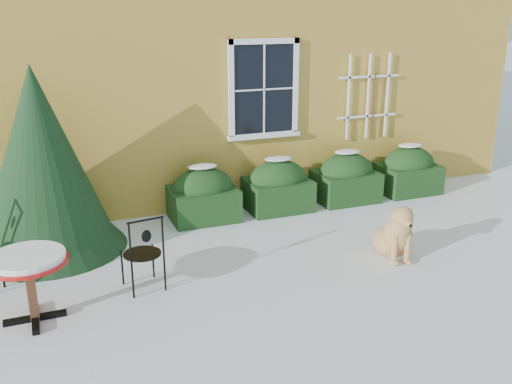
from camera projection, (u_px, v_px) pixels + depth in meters
name	position (u px, v px, depth m)	size (l,w,h in m)	color
ground	(285.00, 284.00, 7.07)	(80.00, 80.00, 0.00)	white
house	(155.00, 9.00, 12.26)	(12.40, 8.40, 6.40)	gold
hedge_row	(313.00, 182.00, 9.77)	(4.95, 0.80, 0.91)	black
evergreen_shrub	(43.00, 178.00, 7.79)	(2.14, 2.14, 2.59)	black
bistro_table	(28.00, 266.00, 6.06)	(0.85, 0.85, 0.79)	black
patio_chair_near	(143.00, 253.00, 6.81)	(0.49, 0.48, 0.96)	black
dog	(395.00, 235.00, 7.73)	(0.60, 0.88, 0.81)	tan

